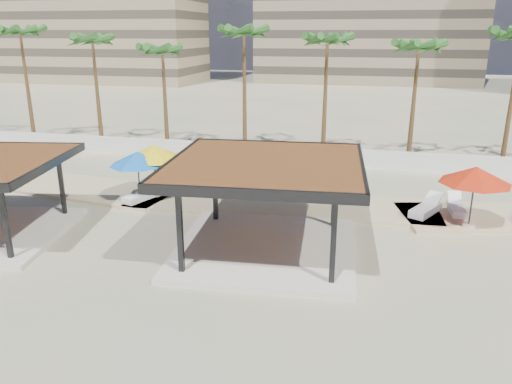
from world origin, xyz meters
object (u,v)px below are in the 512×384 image
at_px(lounger_c, 456,208).
at_px(lounger_b, 426,209).
at_px(umbrella_c, 475,175).
at_px(lounger_a, 141,196).
at_px(pavilion_central, 266,198).

bearing_deg(lounger_c, lounger_b, 108.23).
relative_size(umbrella_c, lounger_a, 1.54).
height_order(pavilion_central, lounger_b, pavilion_central).
relative_size(pavilion_central, lounger_a, 3.64).
height_order(umbrella_c, lounger_b, umbrella_c).
relative_size(umbrella_c, lounger_b, 1.45).
xyz_separation_m(pavilion_central, lounger_c, (8.28, 6.28, -1.93)).
relative_size(umbrella_c, lounger_c, 1.63).
distance_m(pavilion_central, lounger_b, 9.08).
bearing_deg(lounger_a, lounger_b, -65.37).
distance_m(pavilion_central, lounger_a, 9.12).
height_order(lounger_b, lounger_c, lounger_b).
relative_size(pavilion_central, umbrella_c, 2.37).
relative_size(lounger_a, lounger_c, 1.06).
height_order(pavilion_central, lounger_a, pavilion_central).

